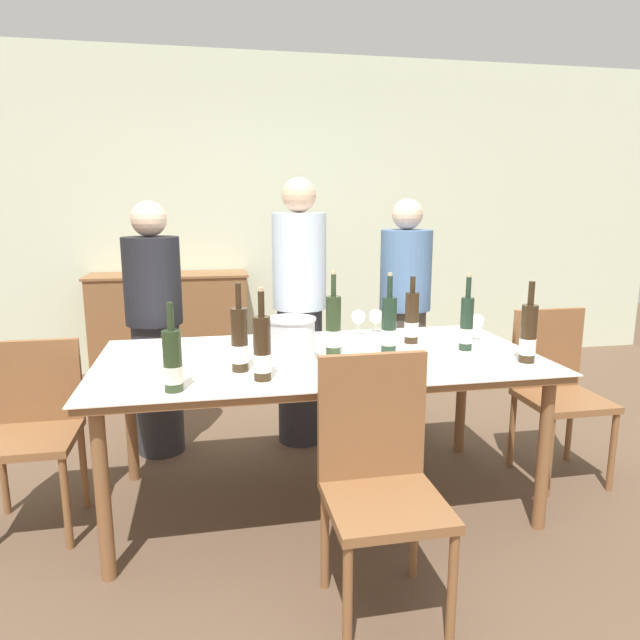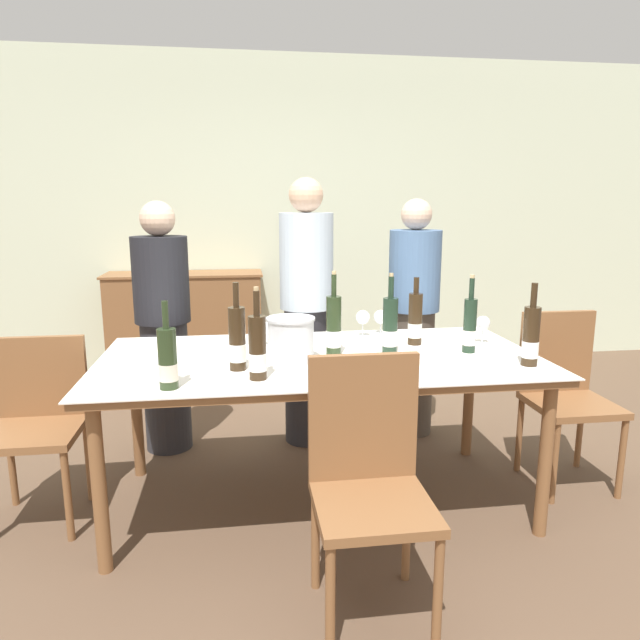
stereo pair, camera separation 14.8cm
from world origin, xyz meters
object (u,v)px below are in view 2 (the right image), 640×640
Objects in this scene: wine_bottle_0 at (470,326)px; chair_right_end at (564,386)px; ice_bucket at (291,338)px; wine_bottle_1 at (334,327)px; wine_glass_4 at (363,318)px; sideboard_cabinet at (186,325)px; person_host at (164,329)px; dining_table at (320,368)px; wine_bottle_4 at (237,340)px; wine_glass_0 at (166,361)px; wine_glass_2 at (483,324)px; chair_near_front at (368,470)px; wine_bottle_7 at (390,327)px; wine_glass_3 at (265,329)px; chair_left_end at (38,415)px; person_guest_left at (307,313)px; wine_bottle_6 at (258,349)px; person_guest_right at (413,320)px; wine_bottle_2 at (415,320)px; wine_glass_1 at (381,318)px; wine_bottle_5 at (168,360)px.

wine_bottle_0 reaches higher than chair_right_end.
ice_bucket is 0.59× the size of wine_bottle_0.
wine_glass_4 is at bearing 58.24° from wine_bottle_1.
person_host is at bearing -89.48° from sideboard_cabinet.
dining_table is 5.38× the size of wine_bottle_4.
wine_glass_0 is (-1.44, -0.29, -0.04)m from wine_bottle_0.
ice_bucket is 1.55m from chair_right_end.
wine_glass_2 is at bearing 8.21° from wine_bottle_1.
chair_near_front is (0.47, -0.58, -0.37)m from wine_bottle_4.
dining_table is 9.22× the size of ice_bucket.
wine_bottle_7 is at bearing 175.06° from wine_bottle_0.
ice_bucket is 0.25× the size of chair_right_end.
wine_glass_3 is at bearing 173.82° from chair_right_end.
dining_table is at bearing 24.41° from wine_glass_0.
person_guest_left is at bearing 27.32° from chair_left_end.
ice_bucket is at bearing 58.80° from wine_bottle_6.
ice_bucket is 0.15× the size of person_guest_right.
wine_glass_3 is (-0.78, 0.09, -0.05)m from wine_bottle_2.
person_host reaches higher than chair_right_end.
sideboard_cabinet is 2.69m from wine_bottle_7.
wine_glass_2 is 1.19× the size of wine_glass_3.
wine_bottle_4 is 1.06m from person_guest_left.
ice_bucket is at bearing -73.68° from sideboard_cabinet.
wine_bottle_2 is 0.22× the size of person_guest_left.
chair_near_front is (-0.34, -1.20, -0.33)m from wine_glass_1.
wine_bottle_2 is 0.41× the size of chair_left_end.
sideboard_cabinet is at bearing 111.57° from wine_bottle_1.
wine_bottle_6 is 0.24× the size of person_guest_left.
wine_bottle_1 reaches higher than dining_table.
dining_table is 1.37m from chair_right_end.
wine_glass_3 is at bearing 173.87° from wine_glass_2.
chair_right_end is (1.28, 0.84, -0.01)m from chair_near_front.
dining_table is at bearing 95.50° from chair_near_front.
wine_glass_4 is at bearing 44.89° from ice_bucket.
wine_bottle_0 is at bearing 47.19° from chair_near_front.
sideboard_cabinet is at bearing 119.40° from person_guest_left.
dining_table is 0.39m from wine_glass_3.
wine_bottle_7 reaches higher than wine_glass_0.
wine_glass_2 is 0.09× the size of person_guest_left.
wine_bottle_5 is 0.10m from wine_glass_0.
wine_bottle_1 is at bearing -40.46° from person_host.
wine_bottle_5 is 2.63× the size of wine_glass_0.
wine_bottle_4 is (0.46, -2.55, 0.45)m from sideboard_cabinet.
wine_bottle_6 reaches higher than chair_right_end.
wine_glass_1 is at bearing 41.71° from ice_bucket.
sideboard_cabinet is 2.23m from person_guest_right.
wine_bottle_6 is at bearing -165.93° from chair_right_end.
wine_glass_1 is 0.69m from wine_glass_3.
ice_bucket is 0.60m from wine_glass_0.
wine_bottle_1 is 2.79× the size of wine_glass_2.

